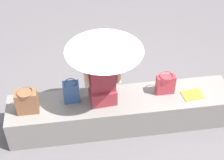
# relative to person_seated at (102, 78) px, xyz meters

# --- Properties ---
(ground_plane) EXTENTS (14.00, 14.00, 0.00)m
(ground_plane) POSITION_rel_person_seated_xyz_m (0.25, -0.01, -0.86)
(ground_plane) COLOR #605B5E
(stone_bench) EXTENTS (3.07, 0.60, 0.47)m
(stone_bench) POSITION_rel_person_seated_xyz_m (0.25, -0.01, -0.62)
(stone_bench) COLOR gray
(stone_bench) RESTS_ON ground
(person_seated) EXTENTS (0.48, 0.31, 0.90)m
(person_seated) POSITION_rel_person_seated_xyz_m (0.00, 0.00, 0.00)
(person_seated) COLOR #992D38
(person_seated) RESTS_ON stone_bench
(parasol) EXTENTS (0.96, 0.96, 1.07)m
(parasol) POSITION_rel_person_seated_xyz_m (0.03, 0.01, 0.54)
(parasol) COLOR #B7B7BC
(parasol) RESTS_ON stone_bench
(handbag_black) EXTENTS (0.25, 0.19, 0.30)m
(handbag_black) POSITION_rel_person_seated_xyz_m (0.86, 0.04, -0.24)
(handbag_black) COLOR #B2333D
(handbag_black) RESTS_ON stone_bench
(tote_bag_canvas) EXTENTS (0.21, 0.16, 0.33)m
(tote_bag_canvas) POSITION_rel_person_seated_xyz_m (-0.41, 0.05, -0.23)
(tote_bag_canvas) COLOR #335184
(tote_bag_canvas) RESTS_ON stone_bench
(shoulder_bag_spare) EXTENTS (0.28, 0.21, 0.34)m
(shoulder_bag_spare) POSITION_rel_person_seated_xyz_m (-0.98, -0.06, -0.22)
(shoulder_bag_spare) COLOR brown
(shoulder_bag_spare) RESTS_ON stone_bench
(magazine) EXTENTS (0.30, 0.23, 0.01)m
(magazine) POSITION_rel_person_seated_xyz_m (1.23, -0.07, -0.38)
(magazine) COLOR gold
(magazine) RESTS_ON stone_bench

